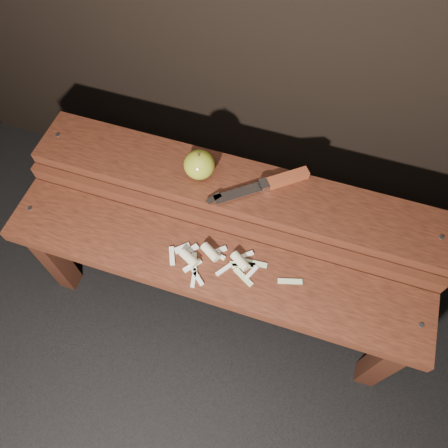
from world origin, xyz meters
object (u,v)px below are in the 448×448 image
(apple, at_px, (199,165))
(bench_front_tier, at_px, (211,276))
(knife, at_px, (275,182))
(bench_rear_tier, at_px, (235,201))

(apple, bearing_deg, bench_front_tier, -65.03)
(bench_front_tier, distance_m, knife, 0.32)
(apple, bearing_deg, bench_rear_tier, -2.30)
(bench_front_tier, bearing_deg, apple, 114.97)
(bench_front_tier, height_order, knife, knife)
(bench_front_tier, xyz_separation_m, bench_rear_tier, (0.00, 0.23, 0.06))
(bench_front_tier, bearing_deg, bench_rear_tier, 90.00)
(bench_front_tier, xyz_separation_m, apple, (-0.11, 0.23, 0.19))
(bench_rear_tier, bearing_deg, bench_front_tier, -90.00)
(knife, bearing_deg, bench_front_tier, -111.84)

